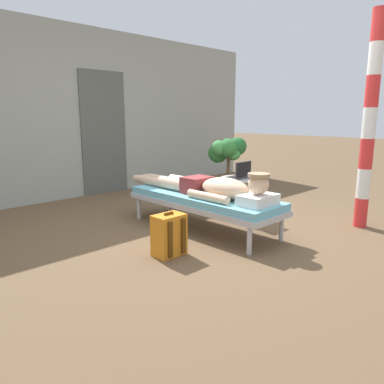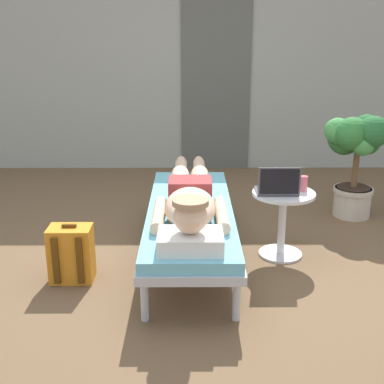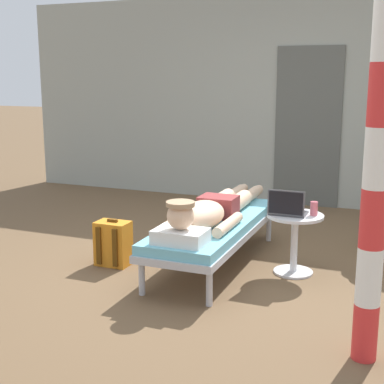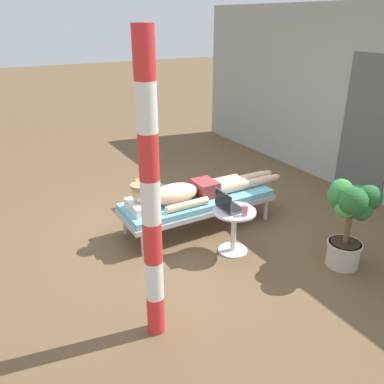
% 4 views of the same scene
% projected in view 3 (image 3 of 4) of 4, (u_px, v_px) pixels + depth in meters
% --- Properties ---
extents(ground_plane, '(40.00, 40.00, 0.00)m').
position_uv_depth(ground_plane, '(209.00, 269.00, 4.89)').
color(ground_plane, brown).
extents(house_wall_back, '(7.60, 0.20, 2.70)m').
position_uv_depth(house_wall_back, '(286.00, 101.00, 7.23)').
color(house_wall_back, '#999E93').
rests_on(house_wall_back, ground).
extents(house_door_panel, '(0.84, 0.03, 2.04)m').
position_uv_depth(house_door_panel, '(308.00, 128.00, 7.08)').
color(house_door_panel, '#545651').
rests_on(house_door_panel, ground).
extents(lounge_chair, '(0.66, 1.97, 0.42)m').
position_uv_depth(lounge_chair, '(214.00, 227.00, 4.95)').
color(lounge_chair, '#B7B7BC').
rests_on(lounge_chair, ground).
extents(person_reclining, '(0.53, 2.17, 0.33)m').
position_uv_depth(person_reclining, '(211.00, 211.00, 4.83)').
color(person_reclining, white).
rests_on(person_reclining, lounge_chair).
extents(side_table, '(0.48, 0.48, 0.52)m').
position_uv_depth(side_table, '(295.00, 233.00, 4.73)').
color(side_table, silver).
rests_on(side_table, ground).
extents(laptop, '(0.31, 0.24, 0.23)m').
position_uv_depth(laptop, '(287.00, 208.00, 4.66)').
color(laptop, '#4C4C51').
rests_on(laptop, side_table).
extents(drink_glass, '(0.06, 0.06, 0.12)m').
position_uv_depth(drink_glass, '(314.00, 209.00, 4.65)').
color(drink_glass, '#D86672').
rests_on(drink_glass, side_table).
extents(backpack, '(0.30, 0.26, 0.42)m').
position_uv_depth(backpack, '(113.00, 244.00, 4.97)').
color(backpack, orange).
rests_on(backpack, ground).
extents(porch_post, '(0.15, 0.15, 2.46)m').
position_uv_depth(porch_post, '(377.00, 158.00, 3.10)').
color(porch_post, red).
rests_on(porch_post, ground).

